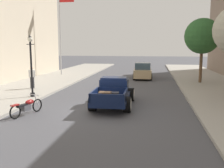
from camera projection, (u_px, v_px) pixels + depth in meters
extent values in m
plane|color=#47474C|center=(105.00, 111.00, 12.99)|extent=(140.00, 140.00, 0.00)
cube|color=#0F1938|center=(113.00, 96.00, 14.16)|extent=(1.86, 4.93, 0.24)
cube|color=#0F1938|center=(114.00, 86.00, 14.42)|extent=(1.58, 1.13, 0.80)
cube|color=#0F1938|center=(114.00, 78.00, 14.30)|extent=(1.45, 0.96, 0.12)
cube|color=#3D4C5B|center=(116.00, 82.00, 14.95)|extent=(1.33, 0.07, 0.44)
cube|color=#0F1938|center=(117.00, 85.00, 15.71)|extent=(1.35, 1.53, 0.52)
cube|color=silver|center=(119.00, 83.00, 16.50)|extent=(0.68, 0.11, 0.47)
cube|color=#0F1938|center=(110.00, 99.00, 12.76)|extent=(1.73, 2.13, 0.04)
cube|color=#0F1938|center=(94.00, 94.00, 12.85)|extent=(0.12, 2.10, 0.44)
cube|color=#0F1938|center=(126.00, 95.00, 12.62)|extent=(0.12, 2.10, 0.44)
cube|color=#0F1938|center=(106.00, 99.00, 11.74)|extent=(1.62, 0.11, 0.44)
cube|color=#0F1938|center=(112.00, 91.00, 13.72)|extent=(1.62, 0.11, 0.44)
cylinder|color=black|center=(102.00, 94.00, 15.62)|extent=(0.38, 0.81, 0.80)
cylinder|color=silver|center=(99.00, 94.00, 15.65)|extent=(0.03, 0.66, 0.66)
cylinder|color=silver|center=(99.00, 94.00, 15.65)|extent=(0.02, 0.24, 0.24)
cylinder|color=black|center=(131.00, 94.00, 15.37)|extent=(0.38, 0.81, 0.80)
cylinder|color=silver|center=(134.00, 95.00, 15.34)|extent=(0.03, 0.66, 0.66)
cylinder|color=silver|center=(134.00, 95.00, 15.34)|extent=(0.02, 0.24, 0.24)
cylinder|color=black|center=(93.00, 103.00, 12.98)|extent=(0.38, 0.81, 0.80)
cylinder|color=silver|center=(89.00, 103.00, 13.01)|extent=(0.03, 0.66, 0.66)
cylinder|color=silver|center=(89.00, 103.00, 13.01)|extent=(0.02, 0.24, 0.24)
cylinder|color=black|center=(127.00, 105.00, 12.73)|extent=(0.38, 0.81, 0.80)
cylinder|color=silver|center=(131.00, 105.00, 12.71)|extent=(0.03, 0.66, 0.66)
cylinder|color=silver|center=(131.00, 105.00, 12.71)|extent=(0.02, 0.24, 0.24)
cube|color=brown|center=(105.00, 96.00, 12.41)|extent=(0.61, 0.45, 0.40)
cube|color=#3D2D1E|center=(105.00, 96.00, 12.41)|extent=(0.62, 0.06, 0.42)
cube|color=#2D2D33|center=(115.00, 95.00, 13.00)|extent=(0.48, 0.38, 0.28)
torus|color=black|center=(37.00, 105.00, 12.85)|extent=(0.26, 0.66, 0.67)
torus|color=black|center=(15.00, 112.00, 11.56)|extent=(0.26, 0.66, 0.67)
cube|color=#4C4C51|center=(26.00, 108.00, 12.16)|extent=(0.35, 0.49, 0.28)
ellipsoid|color=maroon|center=(30.00, 102.00, 12.34)|extent=(0.40, 0.57, 0.24)
cube|color=black|center=(22.00, 106.00, 11.91)|extent=(0.37, 0.60, 0.10)
cylinder|color=silver|center=(36.00, 100.00, 12.75)|extent=(0.12, 0.26, 0.58)
cylinder|color=silver|center=(34.00, 95.00, 12.61)|extent=(0.60, 0.21, 0.04)
cube|color=maroon|center=(15.00, 105.00, 11.51)|extent=(0.29, 0.43, 0.06)
cube|color=tan|center=(143.00, 73.00, 25.93)|extent=(1.86, 4.36, 0.80)
cube|color=#384C5B|center=(143.00, 66.00, 25.68)|extent=(1.59, 2.05, 0.64)
cylinder|color=black|center=(135.00, 74.00, 27.35)|extent=(0.24, 0.67, 0.66)
cylinder|color=black|center=(150.00, 74.00, 27.14)|extent=(0.24, 0.67, 0.66)
cylinder|color=black|center=(134.00, 77.00, 24.82)|extent=(0.24, 0.67, 0.66)
cylinder|color=black|center=(151.00, 77.00, 24.61)|extent=(0.24, 0.67, 0.66)
cylinder|color=#333338|center=(31.00, 83.00, 19.06)|extent=(0.14, 0.14, 0.86)
cylinder|color=#333338|center=(33.00, 83.00, 19.03)|extent=(0.14, 0.14, 0.86)
cube|color=silver|center=(32.00, 73.00, 18.94)|extent=(0.36, 0.22, 0.56)
cylinder|color=silver|center=(29.00, 74.00, 18.98)|extent=(0.09, 0.09, 0.54)
cylinder|color=silver|center=(35.00, 74.00, 18.91)|extent=(0.09, 0.09, 0.54)
sphere|color=tan|center=(32.00, 68.00, 18.88)|extent=(0.22, 0.22, 0.22)
cylinder|color=black|center=(33.00, 95.00, 16.00)|extent=(0.28, 0.28, 0.24)
cylinder|color=black|center=(31.00, 68.00, 15.74)|extent=(0.12, 0.12, 3.20)
cylinder|color=black|center=(30.00, 44.00, 15.53)|extent=(0.50, 0.04, 0.04)
sphere|color=silver|center=(30.00, 39.00, 15.48)|extent=(0.32, 0.32, 0.32)
cone|color=black|center=(30.00, 36.00, 15.45)|extent=(0.24, 0.24, 0.14)
cylinder|color=#B2B2B7|center=(60.00, 34.00, 27.62)|extent=(0.12, 0.12, 9.00)
cylinder|color=brown|center=(201.00, 66.00, 22.01)|extent=(0.26, 0.26, 2.89)
sphere|color=#285628|center=(202.00, 36.00, 21.62)|extent=(3.05, 3.05, 3.05)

